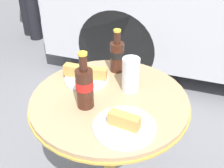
{
  "coord_description": "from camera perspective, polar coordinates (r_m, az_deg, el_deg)",
  "views": [
    {
      "loc": [
        0.34,
        -0.93,
        1.48
      ],
      "look_at": [
        0.0,
        0.03,
        0.81
      ],
      "focal_mm": 45.0,
      "sensor_mm": 36.0,
      "label": 1
    }
  ],
  "objects": [
    {
      "name": "bistro_table",
      "position": [
        1.32,
        -0.5,
        -7.84
      ],
      "size": [
        0.71,
        0.71,
        0.76
      ],
      "color": "gold",
      "rests_on": "ground_plane"
    },
    {
      "name": "cola_bottle_left",
      "position": [
        1.39,
        1.02,
        5.9
      ],
      "size": [
        0.07,
        0.07,
        0.22
      ],
      "color": "#3D1E14",
      "rests_on": "bistro_table"
    },
    {
      "name": "cola_bottle_right",
      "position": [
        1.13,
        -5.59,
        -0.45
      ],
      "size": [
        0.07,
        0.07,
        0.25
      ],
      "color": "#3D1E14",
      "rests_on": "bistro_table"
    },
    {
      "name": "drinking_glass",
      "position": [
        1.24,
        3.81,
        1.64
      ],
      "size": [
        0.08,
        0.08,
        0.16
      ],
      "color": "#C68923",
      "rests_on": "bistro_table"
    },
    {
      "name": "lunch_plate_near",
      "position": [
        1.07,
        2.53,
        -8.3
      ],
      "size": [
        0.24,
        0.24,
        0.07
      ],
      "color": "white",
      "rests_on": "bistro_table"
    },
    {
      "name": "lunch_plate_far",
      "position": [
        1.34,
        -5.32,
        1.72
      ],
      "size": [
        0.22,
        0.21,
        0.07
      ],
      "color": "white",
      "rests_on": "bistro_table"
    }
  ]
}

